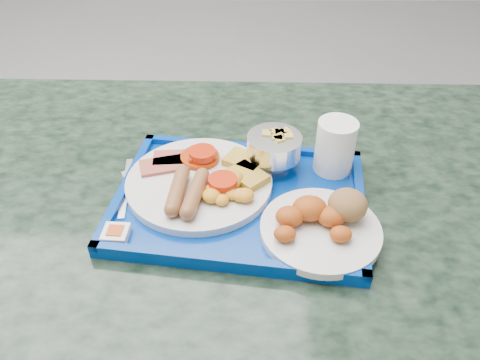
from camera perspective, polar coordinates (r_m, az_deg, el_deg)
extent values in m
plane|color=gray|center=(1.97, -21.17, -8.39)|extent=(6.00, 6.00, 0.00)
cylinder|color=gray|center=(1.14, 1.38, -18.41)|extent=(0.12, 0.12, 0.75)
cube|color=black|center=(0.83, 1.80, -3.49)|extent=(1.34, 0.91, 0.04)
cube|color=#033294|center=(0.80, 0.00, -2.61)|extent=(0.45, 0.36, 0.01)
cube|color=#033294|center=(0.91, 1.28, 4.03)|extent=(0.41, 0.07, 0.01)
cube|color=#033294|center=(0.69, -1.71, -9.78)|extent=(0.41, 0.07, 0.01)
cube|color=#033294|center=(0.80, 14.48, -3.19)|extent=(0.06, 0.30, 0.01)
cube|color=#033294|center=(0.84, -13.73, -0.63)|extent=(0.06, 0.30, 0.01)
cylinder|color=silver|center=(0.82, -4.99, -0.28)|extent=(0.26, 0.26, 0.01)
cube|color=#B15147|center=(0.87, -7.67, 2.67)|extent=(0.09, 0.05, 0.01)
cube|color=#B15147|center=(0.85, -9.21, 1.81)|extent=(0.10, 0.07, 0.01)
cylinder|color=#B73607|center=(0.86, -4.89, 2.75)|extent=(0.07, 0.07, 0.01)
sphere|color=#B73607|center=(0.86, -4.94, 3.55)|extent=(0.01, 0.01, 0.01)
sphere|color=#B73607|center=(0.87, -4.03, 3.87)|extent=(0.01, 0.01, 0.01)
sphere|color=#B73607|center=(0.84, -5.20, 2.55)|extent=(0.01, 0.01, 0.01)
sphere|color=#B73607|center=(0.84, -5.60, 2.51)|extent=(0.01, 0.01, 0.01)
sphere|color=#B73607|center=(0.84, -5.96, 2.41)|extent=(0.01, 0.01, 0.01)
sphere|color=#B73607|center=(0.86, -3.58, 3.39)|extent=(0.01, 0.01, 0.01)
sphere|color=#B73607|center=(0.86, -5.72, 3.34)|extent=(0.01, 0.01, 0.01)
sphere|color=#B73607|center=(0.85, -4.52, 2.65)|extent=(0.01, 0.01, 0.01)
sphere|color=#B73607|center=(0.84, -3.22, 2.67)|extent=(0.01, 0.01, 0.01)
sphere|color=#B73607|center=(0.87, -5.43, 3.78)|extent=(0.01, 0.01, 0.01)
sphere|color=#B73607|center=(0.85, -5.65, 2.98)|extent=(0.01, 0.01, 0.01)
sphere|color=#B73607|center=(0.87, -5.79, 3.91)|extent=(0.01, 0.01, 0.01)
sphere|color=#B73607|center=(0.86, -3.28, 3.37)|extent=(0.01, 0.01, 0.01)
sphere|color=#B73607|center=(0.87, -3.97, 4.01)|extent=(0.01, 0.01, 0.01)
sphere|color=#B73607|center=(0.84, -4.82, 2.54)|extent=(0.01, 0.01, 0.01)
cube|color=gold|center=(0.84, 0.50, 2.34)|extent=(0.08, 0.08, 0.01)
cube|color=gold|center=(0.81, 0.90, 0.51)|extent=(0.08, 0.08, 0.01)
cylinder|color=brown|center=(0.78, -7.63, -1.23)|extent=(0.03, 0.10, 0.03)
cylinder|color=brown|center=(0.77, -5.48, -1.58)|extent=(0.04, 0.10, 0.03)
ellipsoid|color=orange|center=(0.80, -0.80, 0.27)|extent=(0.03, 0.03, 0.02)
ellipsoid|color=orange|center=(0.78, -3.59, -1.13)|extent=(0.02, 0.02, 0.01)
ellipsoid|color=orange|center=(0.77, -3.54, -1.94)|extent=(0.03, 0.03, 0.02)
ellipsoid|color=orange|center=(0.79, -0.96, -0.29)|extent=(0.03, 0.03, 0.02)
ellipsoid|color=orange|center=(0.79, -2.64, -0.71)|extent=(0.02, 0.02, 0.01)
ellipsoid|color=orange|center=(0.77, -3.50, -1.92)|extent=(0.03, 0.03, 0.02)
ellipsoid|color=orange|center=(0.77, 0.08, -1.85)|extent=(0.03, 0.03, 0.02)
ellipsoid|color=orange|center=(0.77, -1.04, -1.74)|extent=(0.02, 0.02, 0.02)
ellipsoid|color=orange|center=(0.77, 0.62, -1.87)|extent=(0.03, 0.03, 0.02)
ellipsoid|color=orange|center=(0.76, -2.26, -2.42)|extent=(0.02, 0.02, 0.02)
cylinder|color=red|center=(0.85, -4.62, 3.22)|extent=(0.05, 0.05, 0.01)
cylinder|color=red|center=(0.78, -2.13, -0.22)|extent=(0.05, 0.05, 0.01)
cylinder|color=silver|center=(0.74, 9.77, -6.04)|extent=(0.19, 0.19, 0.01)
ellipsoid|color=#AE4814|center=(0.72, 12.19, -6.47)|extent=(0.03, 0.03, 0.02)
ellipsoid|color=#AE4814|center=(0.73, 11.07, -4.40)|extent=(0.04, 0.04, 0.03)
ellipsoid|color=#AE4814|center=(0.74, 8.49, -3.43)|extent=(0.06, 0.05, 0.04)
ellipsoid|color=#AE4814|center=(0.73, 6.08, -4.44)|extent=(0.04, 0.04, 0.03)
ellipsoid|color=#AE4814|center=(0.70, 5.49, -6.56)|extent=(0.03, 0.03, 0.02)
ellipsoid|color=olive|center=(0.75, 12.98, -2.97)|extent=(0.06, 0.06, 0.05)
cylinder|color=silver|center=(0.87, 4.06, 1.83)|extent=(0.06, 0.06, 0.01)
cylinder|color=silver|center=(0.86, 4.10, 2.54)|extent=(0.02, 0.02, 0.02)
cylinder|color=silver|center=(0.84, 4.19, 4.16)|extent=(0.10, 0.10, 0.04)
cube|color=gold|center=(0.85, 5.48, 5.68)|extent=(0.02, 0.02, 0.01)
cube|color=gold|center=(0.84, 3.26, 5.43)|extent=(0.02, 0.02, 0.01)
cube|color=gold|center=(0.84, 4.82, 5.56)|extent=(0.02, 0.02, 0.01)
cube|color=gold|center=(0.83, 4.58, 4.90)|extent=(0.02, 0.02, 0.01)
cube|color=gold|center=(0.83, 4.78, 4.74)|extent=(0.02, 0.02, 0.01)
cube|color=gold|center=(0.85, 4.31, 5.62)|extent=(0.02, 0.02, 0.01)
cube|color=gold|center=(0.84, 5.91, 5.14)|extent=(0.02, 0.02, 0.01)
cylinder|color=white|center=(0.85, 11.52, 4.03)|extent=(0.07, 0.07, 0.10)
cylinder|color=orange|center=(0.83, 11.91, 6.53)|extent=(0.06, 0.06, 0.01)
cube|color=silver|center=(0.83, -12.82, -1.35)|extent=(0.07, 0.11, 0.00)
ellipsoid|color=silver|center=(0.87, -9.64, 1.77)|extent=(0.04, 0.05, 0.01)
cube|color=silver|center=(0.84, -13.75, -0.84)|extent=(0.03, 0.16, 0.00)
cube|color=white|center=(0.75, -14.90, -6.36)|extent=(0.04, 0.04, 0.01)
cube|color=#CD4516|center=(0.74, -15.00, -5.94)|extent=(0.02, 0.02, 0.00)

